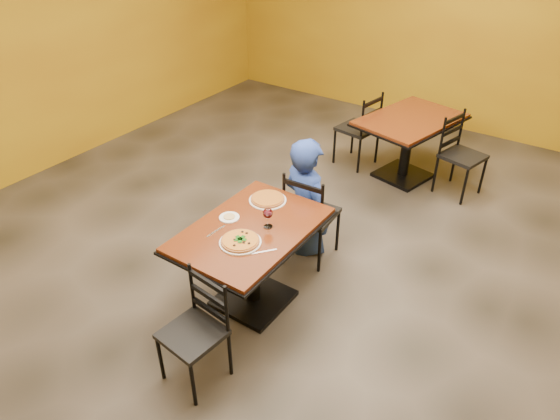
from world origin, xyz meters
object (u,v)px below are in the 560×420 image
Objects in this scene: table_main at (252,248)px; pizza_main at (240,241)px; chair_second_right at (463,157)px; plate_far at (268,200)px; chair_second_left at (357,129)px; pizza_far at (268,199)px; plate_main at (240,242)px; wine_glass at (268,217)px; side_plate at (229,217)px; chair_main_far at (312,214)px; chair_main_near at (192,335)px; diner at (307,194)px; table_second at (408,134)px.

table_main is 4.33× the size of pizza_main.
chair_second_right is 2.90× the size of plate_far.
chair_second_left is 2.38m from pizza_far.
plate_main is 0.30m from wine_glass.
plate_far is 0.39m from side_plate.
chair_main_far is at bearing 67.47° from plate_far.
chair_main_near is at bearing -87.89° from wine_glass.
chair_main_far is 0.81× the size of diner.
diner is (0.39, -1.79, 0.10)m from chair_second_left.
chair_main_near is at bearing -176.58° from chair_second_right.
plate_main is at bearing 115.08° from diner.
chair_second_left is 2.73m from side_plate.
diner is (-0.13, 0.11, 0.11)m from chair_main_far.
table_second is 3.56m from chair_main_near.
chair_main_far is 0.90m from side_plate.
diner reaches higher than side_plate.
plate_main and plate_far have the same top height.
wine_glass is (-0.72, -2.63, 0.39)m from chair_second_right.
diner is at bearing 167.79° from chair_second_right.
diner is 3.98× the size of pizza_far.
plate_main is at bearing -73.47° from pizza_far.
pizza_far is at bearing 106.53° from pizza_main.
plate_far is (-0.25, 1.23, 0.34)m from chair_main_near.
chair_main_far is 1.06m from plate_main.
pizza_main is at bearing -37.19° from side_plate.
chair_second_right is 3.03m from plate_main.
chair_second_left is 1.01× the size of chair_second_right.
side_plate is at bearing 14.14° from chair_second_left.
chair_second_left reaches higher than pizza_far.
chair_second_right is (1.28, 0.00, -0.01)m from chair_second_left.
plate_far is (-0.05, -0.54, 0.20)m from diner.
chair_main_far is at bearing 157.84° from diner.
side_plate is (-0.35, 0.85, 0.34)m from chair_main_near.
plate_far is 0.38m from wine_glass.
plate_main is (0.06, -0.20, 0.20)m from table_main.
table_second is at bearing -79.33° from diner.
table_main is at bearing 82.50° from chair_main_far.
chair_main_far is at bearing 71.05° from side_plate.
pizza_far reaches higher than side_plate.
plate_far is at bearing 64.19° from chair_main_far.
table_main is 2.75m from chair_second_left.
diner is at bearing 101.58° from wine_glass.
table_second is 4.83× the size of pizza_main.
side_plate is at bearing 178.13° from table_main.
pizza_main reaches higher than plate_main.
diner is (-0.90, -1.79, 0.11)m from chair_second_right.
plate_far is (-0.94, -2.33, 0.31)m from chair_second_right.
table_main is at bearing -93.86° from table_second.
chair_second_right is 3.03m from pizza_main.
diner is at bearing 94.31° from table_main.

